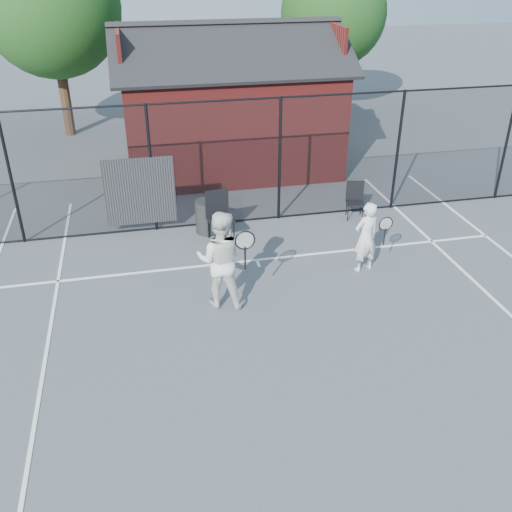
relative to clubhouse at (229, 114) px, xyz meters
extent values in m
plane|color=#4E5259|center=(-0.50, -9.00, -1.61)|extent=(80.00, 80.00, 0.00)
cube|color=white|center=(-0.50, -6.00, -1.60)|extent=(11.00, 0.06, 0.01)
cube|color=white|center=(-4.61, -11.00, -1.60)|extent=(0.06, 18.00, 0.01)
cube|color=white|center=(-0.50, -6.15, -1.60)|extent=(0.06, 0.30, 0.01)
cylinder|color=black|center=(-5.50, -4.00, -0.11)|extent=(0.07, 0.07, 3.00)
cylinder|color=black|center=(-2.50, -4.00, -0.11)|extent=(0.07, 0.07, 3.00)
cylinder|color=black|center=(0.50, -4.00, -0.11)|extent=(0.07, 0.07, 3.00)
cylinder|color=black|center=(3.50, -4.00, -0.11)|extent=(0.07, 0.07, 3.00)
cylinder|color=black|center=(6.50, -4.00, -0.11)|extent=(0.07, 0.07, 3.00)
cylinder|color=black|center=(-0.50, -4.00, 1.36)|extent=(22.00, 0.04, 0.04)
cylinder|color=black|center=(-0.50, -4.00, -1.58)|extent=(22.00, 0.04, 0.04)
cube|color=black|center=(-0.50, -4.00, -0.11)|extent=(22.00, 3.00, 0.01)
cube|color=black|center=(-2.80, -4.02, -0.61)|extent=(1.60, 0.04, 1.60)
cube|color=maroon|center=(0.00, 0.00, -0.11)|extent=(6.00, 4.00, 3.00)
cube|color=black|center=(0.00, -1.00, 1.92)|extent=(6.50, 2.36, 1.32)
cube|color=black|center=(0.00, 1.00, 1.92)|extent=(6.50, 2.36, 1.32)
cube|color=maroon|center=(-2.95, 0.00, 1.92)|extent=(0.10, 2.80, 1.06)
cube|color=maroon|center=(2.95, 0.00, 1.92)|extent=(0.10, 2.80, 1.06)
cylinder|color=black|center=(-5.00, 4.50, -0.35)|extent=(0.36, 0.36, 2.52)
sphere|color=#124014|center=(-5.00, 4.50, 2.59)|extent=(4.48, 4.48, 4.48)
cylinder|color=black|center=(5.00, 5.50, -0.49)|extent=(0.36, 0.36, 2.23)
sphere|color=#124014|center=(5.00, 5.50, 2.11)|extent=(3.97, 3.97, 3.97)
imported|color=silver|center=(1.59, -6.86, -0.85)|extent=(0.62, 0.49, 1.52)
torus|color=black|center=(1.84, -7.17, -0.43)|extent=(0.30, 0.02, 0.30)
cylinder|color=black|center=(1.84, -7.17, -0.72)|extent=(0.03, 0.03, 0.36)
imported|color=white|center=(-1.50, -7.49, -0.66)|extent=(1.10, 0.97, 1.89)
torus|color=black|center=(-1.12, -7.87, -0.12)|extent=(0.37, 0.03, 0.37)
cylinder|color=black|center=(-1.12, -7.87, -0.47)|extent=(0.04, 0.04, 0.45)
cube|color=black|center=(-1.09, -4.90, -1.04)|extent=(0.64, 0.66, 1.13)
cube|color=black|center=(2.33, -4.40, -1.16)|extent=(0.52, 0.53, 0.89)
cylinder|color=black|center=(-1.33, -4.40, -1.21)|extent=(0.56, 0.56, 0.79)
camera|label=1|loc=(-2.81, -16.48, 4.37)|focal=40.00mm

